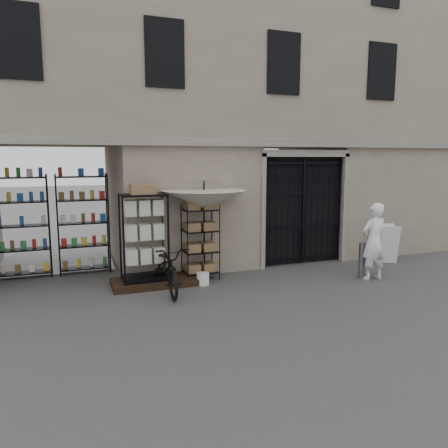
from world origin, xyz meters
name	(u,v)px	position (x,y,z in m)	size (l,w,h in m)	color
ground	(282,293)	(0.00, 0.00, 0.00)	(80.00, 80.00, 0.00)	black
main_building	(218,100)	(0.00, 4.00, 4.50)	(14.00, 4.00, 9.00)	gray
shop_recess	(55,218)	(-4.50, 2.80, 1.50)	(3.00, 1.70, 3.00)	black
shop_shelving	(53,225)	(-4.55, 3.30, 1.25)	(2.70, 0.50, 2.50)	black
iron_gate	(300,209)	(1.75, 2.28, 1.50)	(2.50, 0.21, 3.00)	black
step_platform	(156,282)	(-2.40, 1.55, 0.07)	(2.00, 0.90, 0.15)	black
display_cabinet	(144,242)	(-2.66, 1.53, 1.02)	(1.02, 0.69, 2.11)	black
wire_rack	(200,243)	(-1.29, 1.71, 0.87)	(0.82, 0.61, 1.78)	black
market_umbrella	(204,194)	(-1.21, 1.65, 2.04)	(2.26, 2.28, 2.83)	black
white_bucket	(203,279)	(-1.40, 1.19, 0.14)	(0.29, 0.29, 0.28)	silver
bicycle	(168,291)	(-2.26, 0.98, 0.00)	(0.70, 1.05, 2.00)	black
steel_bollard	(362,260)	(2.39, 0.40, 0.43)	(0.16, 0.16, 0.86)	slate
shopkeeper	(372,279)	(2.55, 0.21, 0.00)	(0.67, 1.84, 0.44)	white
easel_sign	(387,244)	(3.99, 1.37, 0.54)	(0.68, 0.72, 1.05)	silver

